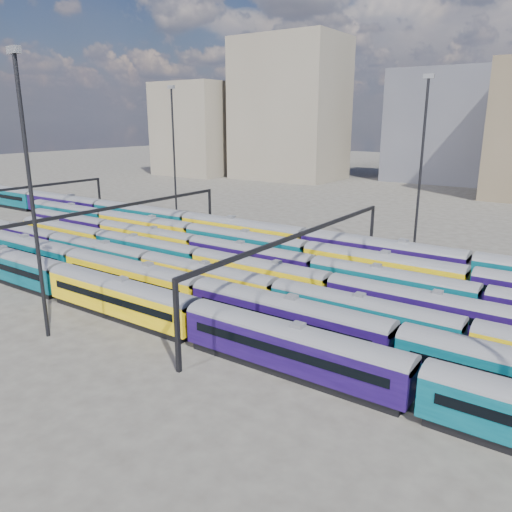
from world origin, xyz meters
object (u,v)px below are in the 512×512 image
Objects in this scene: rake_0 at (195,315)px; rake_2 at (99,252)px; mast_2 at (31,189)px; rake_1 at (286,314)px.

rake_0 reaches higher than rake_2.
rake_0 is 4.74× the size of mast_2.
rake_1 is (6.66, 5.00, 0.05)m from rake_0.
rake_2 is at bearing 159.13° from rake_0.
rake_1 is 5.64× the size of mast_2.
rake_0 is at bearing -20.87° from rake_2.
rake_2 is at bearing 171.36° from rake_1.
rake_1 is at bearing 32.16° from mast_2.
rake_1 is 25.22m from mast_2.
rake_2 is (-32.89, 5.00, -0.22)m from rake_1.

